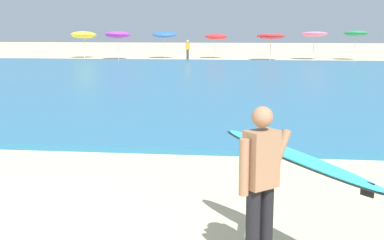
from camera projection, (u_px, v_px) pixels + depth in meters
The scene contains 10 objects.
sea at pixel (183, 79), 23.67m from camera, with size 120.00×28.00×0.14m, color teal.
surfer_with_board at pixel (277, 170), 5.17m from camera, with size 1.79×1.99×1.73m.
beach_umbrella_0 at pixel (84, 35), 41.21m from camera, with size 2.14×2.17×2.28m.
beach_umbrella_1 at pixel (118, 35), 39.45m from camera, with size 2.04×2.07×2.32m.
beach_umbrella_2 at pixel (165, 35), 40.81m from camera, with size 2.06×2.09×2.27m.
beach_umbrella_3 at pixel (216, 37), 40.92m from camera, with size 1.92×1.93×2.03m.
beach_umbrella_4 at pixel (271, 36), 38.06m from camera, with size 2.18×2.20×2.16m.
beach_umbrella_5 at pixel (314, 34), 39.03m from camera, with size 2.16×2.18×2.30m.
beach_umbrella_6 at pixel (356, 33), 38.45m from camera, with size 1.84×1.87×2.37m.
beachgoer_near_row_left at pixel (188, 49), 38.41m from camera, with size 0.32×0.20×1.58m.
Camera 1 is at (3.13, -4.98, 2.50)m, focal length 45.82 mm.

